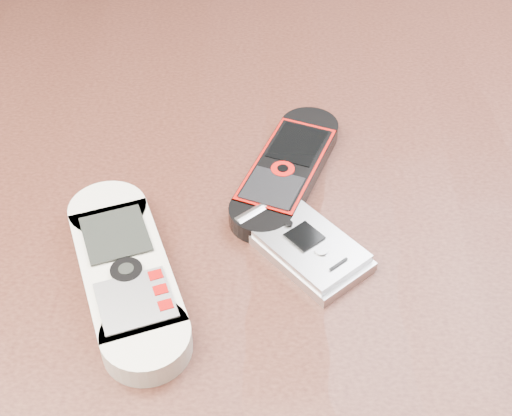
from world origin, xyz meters
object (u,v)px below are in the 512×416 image
(table, at_px, (250,303))
(motorola_razr, at_px, (307,245))
(nokia_white, at_px, (126,272))
(nokia_black_red, at_px, (287,169))

(table, relative_size, motorola_razr, 11.58)
(table, distance_m, nokia_white, 0.16)
(table, height_order, motorola_razr, motorola_razr)
(table, bearing_deg, nokia_white, -141.59)
(nokia_white, height_order, motorola_razr, nokia_white)
(nokia_black_red, bearing_deg, table, -100.31)
(table, bearing_deg, nokia_black_red, 59.24)
(motorola_razr, bearing_deg, table, 98.47)
(nokia_black_red, distance_m, motorola_razr, 0.09)
(nokia_white, distance_m, nokia_black_red, 0.16)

